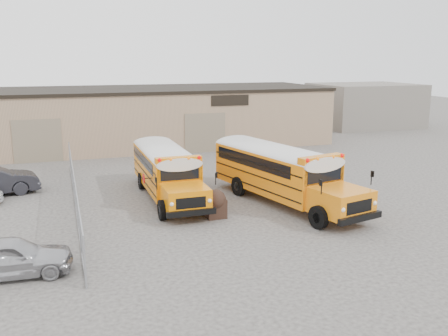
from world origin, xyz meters
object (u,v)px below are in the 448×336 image
object	(u,v)px
school_bus_right	(219,151)
tarp_bundle	(215,203)
school_bus_left	(148,149)
car_silver	(10,257)

from	to	relation	value
school_bus_right	tarp_bundle	bearing A→B (deg)	-108.79
school_bus_left	car_silver	bearing A→B (deg)	-117.36
school_bus_left	tarp_bundle	bearing A→B (deg)	-81.93
tarp_bundle	school_bus_right	bearing A→B (deg)	71.21
tarp_bundle	car_silver	distance (m)	9.18
school_bus_left	tarp_bundle	xyz separation A→B (m)	(1.37, -9.65, -0.86)
school_bus_left	school_bus_right	xyz separation A→B (m)	(3.83, -2.42, 0.14)
school_bus_left	school_bus_right	size ratio (longest dim) A/B	0.89
school_bus_left	school_bus_right	bearing A→B (deg)	-32.36
school_bus_left	tarp_bundle	distance (m)	9.78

